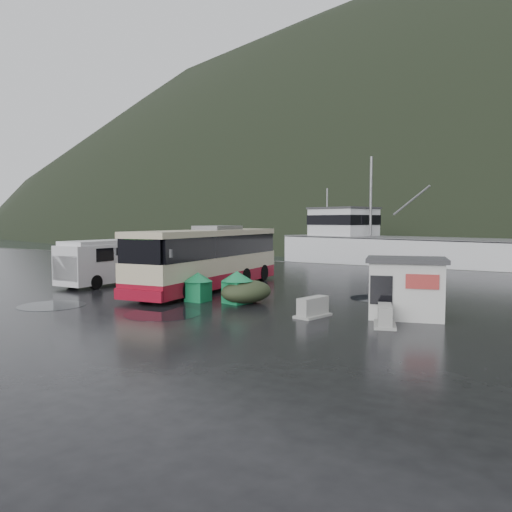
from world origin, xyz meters
The scene contains 13 objects.
ground centered at (0.00, 0.00, 0.00)m, with size 160.00×160.00×0.00m, color black.
harbor_water centered at (0.00, 110.00, 0.00)m, with size 300.00×180.00×0.02m, color black.
quay_edge centered at (0.00, 20.00, 0.00)m, with size 160.00×0.60×1.50m, color #999993.
coach_bus centered at (-0.99, 1.88, 0.00)m, with size 3.04×12.16×3.44m, color beige, non-canonical shape.
white_van centered at (-7.02, 0.30, 0.00)m, with size 2.14×6.22×2.60m, color silver, non-canonical shape.
waste_bin_left centered at (1.16, -1.83, 0.00)m, with size 0.96×0.96×1.33m, color #167C46, non-canonical shape.
waste_bin_right centered at (2.96, -1.33, 0.00)m, with size 1.04×1.04×1.44m, color #167C46, non-canonical shape.
dome_tent centered at (3.30, -1.08, 0.00)m, with size 1.86×2.61×1.03m, color #303A22, non-canonical shape.
ticket_kiosk centered at (10.28, -0.76, 0.00)m, with size 2.92×2.21×2.28m, color silver, non-canonical shape.
jersey_barrier_a centered at (7.23, -2.51, 0.00)m, with size 0.76×1.53×0.76m, color #999993, non-canonical shape.
jersey_barrier_b centered at (10.09, -2.75, 0.00)m, with size 0.75×1.49×0.75m, color #999993, non-canonical shape.
fishing_trawler centered at (2.30, 27.52, 0.00)m, with size 28.95×6.32×11.58m, color silver, non-canonical shape.
puddles centered at (0.00, -1.73, 0.01)m, with size 16.32×12.05×0.01m.
Camera 1 is at (15.20, -19.77, 3.66)m, focal length 35.00 mm.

